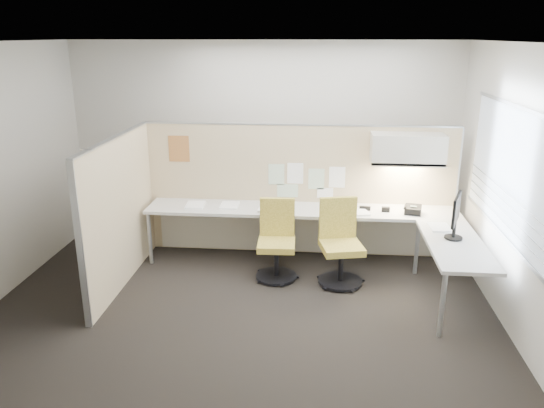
# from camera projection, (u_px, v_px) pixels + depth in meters

# --- Properties ---
(floor) EXTENTS (5.50, 4.50, 0.01)m
(floor) POSITION_uv_depth(u_px,v_px,m) (242.00, 305.00, 5.89)
(floor) COLOR black
(floor) RESTS_ON ground
(ceiling) EXTENTS (5.50, 4.50, 0.01)m
(ceiling) POSITION_uv_depth(u_px,v_px,m) (237.00, 41.00, 5.03)
(ceiling) COLOR white
(ceiling) RESTS_ON wall_back
(wall_back) EXTENTS (5.50, 0.02, 2.80)m
(wall_back) POSITION_uv_depth(u_px,v_px,m) (263.00, 142.00, 7.59)
(wall_back) COLOR beige
(wall_back) RESTS_ON ground
(wall_front) EXTENTS (5.50, 0.02, 2.80)m
(wall_front) POSITION_uv_depth(u_px,v_px,m) (186.00, 280.00, 3.33)
(wall_front) COLOR beige
(wall_front) RESTS_ON ground
(wall_right) EXTENTS (0.02, 4.50, 2.80)m
(wall_right) POSITION_uv_depth(u_px,v_px,m) (516.00, 191.00, 5.22)
(wall_right) COLOR beige
(wall_right) RESTS_ON ground
(window_pane) EXTENTS (0.01, 2.80, 1.30)m
(window_pane) POSITION_uv_depth(u_px,v_px,m) (515.00, 176.00, 5.18)
(window_pane) COLOR #9FA9B9
(window_pane) RESTS_ON wall_right
(partition_back) EXTENTS (4.10, 0.06, 1.75)m
(partition_back) POSITION_uv_depth(u_px,v_px,m) (299.00, 191.00, 7.09)
(partition_back) COLOR #C5B488
(partition_back) RESTS_ON floor
(partition_left) EXTENTS (0.06, 2.20, 1.75)m
(partition_left) POSITION_uv_depth(u_px,v_px,m) (121.00, 212.00, 6.22)
(partition_left) COLOR #C5B488
(partition_left) RESTS_ON floor
(desk) EXTENTS (4.00, 2.07, 0.73)m
(desk) POSITION_uv_depth(u_px,v_px,m) (327.00, 223.00, 6.69)
(desk) COLOR beige
(desk) RESTS_ON floor
(overhead_bin) EXTENTS (0.90, 0.36, 0.38)m
(overhead_bin) POSITION_uv_depth(u_px,v_px,m) (407.00, 149.00, 6.58)
(overhead_bin) COLOR beige
(overhead_bin) RESTS_ON partition_back
(task_light_strip) EXTENTS (0.60, 0.06, 0.02)m
(task_light_strip) POSITION_uv_depth(u_px,v_px,m) (406.00, 165.00, 6.64)
(task_light_strip) COLOR #FFEABF
(task_light_strip) RESTS_ON overhead_bin
(pinned_papers) EXTENTS (1.01, 0.00, 0.47)m
(pinned_papers) POSITION_uv_depth(u_px,v_px,m) (305.00, 180.00, 7.00)
(pinned_papers) COLOR #8CBF8C
(pinned_papers) RESTS_ON partition_back
(poster) EXTENTS (0.28, 0.00, 0.35)m
(poster) POSITION_uv_depth(u_px,v_px,m) (179.00, 149.00, 7.03)
(poster) COLOR orange
(poster) RESTS_ON partition_back
(chair_left) EXTENTS (0.50, 0.50, 0.95)m
(chair_left) POSITION_uv_depth(u_px,v_px,m) (277.00, 242.00, 6.47)
(chair_left) COLOR black
(chair_left) RESTS_ON floor
(chair_right) EXTENTS (0.56, 0.58, 1.01)m
(chair_right) POSITION_uv_depth(u_px,v_px,m) (340.00, 245.00, 6.32)
(chair_right) COLOR black
(chair_right) RESTS_ON floor
(monitor) EXTENTS (0.20, 0.45, 0.49)m
(monitor) POSITION_uv_depth(u_px,v_px,m) (456.00, 214.00, 5.72)
(monitor) COLOR black
(monitor) RESTS_ON desk
(phone) EXTENTS (0.25, 0.23, 0.12)m
(phone) POSITION_uv_depth(u_px,v_px,m) (413.00, 210.00, 6.61)
(phone) COLOR black
(phone) RESTS_ON desk
(stapler) EXTENTS (0.14, 0.05, 0.05)m
(stapler) POSITION_uv_depth(u_px,v_px,m) (365.00, 208.00, 6.75)
(stapler) COLOR black
(stapler) RESTS_ON desk
(tape_dispenser) EXTENTS (0.10, 0.07, 0.06)m
(tape_dispenser) POSITION_uv_depth(u_px,v_px,m) (386.00, 209.00, 6.69)
(tape_dispenser) COLOR black
(tape_dispenser) RESTS_ON desk
(coat_hook) EXTENTS (0.18, 0.42, 1.29)m
(coat_hook) POSITION_uv_depth(u_px,v_px,m) (83.00, 183.00, 5.40)
(coat_hook) COLOR silver
(coat_hook) RESTS_ON partition_left
(paper_stack_0) EXTENTS (0.25, 0.31, 0.03)m
(paper_stack_0) POSITION_uv_depth(u_px,v_px,m) (195.00, 205.00, 6.91)
(paper_stack_0) COLOR white
(paper_stack_0) RESTS_ON desk
(paper_stack_1) EXTENTS (0.24, 0.31, 0.02)m
(paper_stack_1) POSITION_uv_depth(u_px,v_px,m) (230.00, 205.00, 6.91)
(paper_stack_1) COLOR white
(paper_stack_1) RESTS_ON desk
(paper_stack_2) EXTENTS (0.25, 0.31, 0.04)m
(paper_stack_2) POSITION_uv_depth(u_px,v_px,m) (268.00, 209.00, 6.74)
(paper_stack_2) COLOR white
(paper_stack_2) RESTS_ON desk
(paper_stack_3) EXTENTS (0.30, 0.35, 0.02)m
(paper_stack_3) POSITION_uv_depth(u_px,v_px,m) (358.00, 212.00, 6.66)
(paper_stack_3) COLOR white
(paper_stack_3) RESTS_ON desk
(paper_stack_4) EXTENTS (0.24, 0.31, 0.02)m
(paper_stack_4) POSITION_uv_depth(u_px,v_px,m) (439.00, 227.00, 6.13)
(paper_stack_4) COLOR white
(paper_stack_4) RESTS_ON desk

